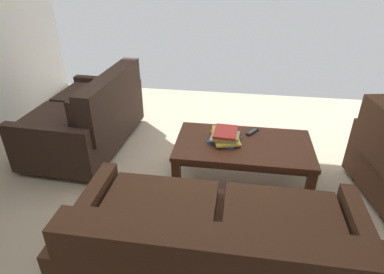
{
  "coord_description": "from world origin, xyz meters",
  "views": [
    {
      "loc": [
        -0.32,
        2.29,
        1.9
      ],
      "look_at": [
        -0.01,
        0.18,
        0.71
      ],
      "focal_mm": 30.88,
      "sensor_mm": 36.0,
      "label": 1
    }
  ],
  "objects_px": {
    "loveseat_near": "(89,117)",
    "tv_remote": "(252,132)",
    "coffee_table": "(243,149)",
    "book_stack": "(225,136)",
    "sofa_main": "(215,254)"
  },
  "relations": [
    {
      "from": "loveseat_near",
      "to": "tv_remote",
      "type": "relative_size",
      "value": 9.34
    },
    {
      "from": "coffee_table",
      "to": "tv_remote",
      "type": "height_order",
      "value": "tv_remote"
    },
    {
      "from": "coffee_table",
      "to": "loveseat_near",
      "type": "bearing_deg",
      "value": -15.38
    },
    {
      "from": "loveseat_near",
      "to": "book_stack",
      "type": "height_order",
      "value": "loveseat_near"
    },
    {
      "from": "book_stack",
      "to": "tv_remote",
      "type": "xyz_separation_m",
      "value": [
        -0.24,
        -0.19,
        -0.04
      ]
    },
    {
      "from": "sofa_main",
      "to": "book_stack",
      "type": "xyz_separation_m",
      "value": [
        0.02,
        -1.22,
        0.12
      ]
    },
    {
      "from": "loveseat_near",
      "to": "coffee_table",
      "type": "xyz_separation_m",
      "value": [
        -1.65,
        0.45,
        0.01
      ]
    },
    {
      "from": "coffee_table",
      "to": "tv_remote",
      "type": "distance_m",
      "value": 0.23
    },
    {
      "from": "loveseat_near",
      "to": "tv_remote",
      "type": "xyz_separation_m",
      "value": [
        -1.73,
        0.25,
        0.09
      ]
    },
    {
      "from": "coffee_table",
      "to": "sofa_main",
      "type": "bearing_deg",
      "value": 83.1
    },
    {
      "from": "book_stack",
      "to": "coffee_table",
      "type": "bearing_deg",
      "value": 173.3
    },
    {
      "from": "sofa_main",
      "to": "tv_remote",
      "type": "bearing_deg",
      "value": -98.93
    },
    {
      "from": "sofa_main",
      "to": "loveseat_near",
      "type": "distance_m",
      "value": 2.24
    },
    {
      "from": "sofa_main",
      "to": "coffee_table",
      "type": "xyz_separation_m",
      "value": [
        -0.14,
        -1.2,
        0.01
      ]
    },
    {
      "from": "book_stack",
      "to": "loveseat_near",
      "type": "bearing_deg",
      "value": -16.33
    }
  ]
}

